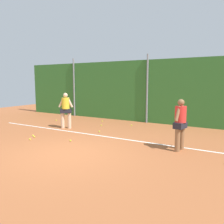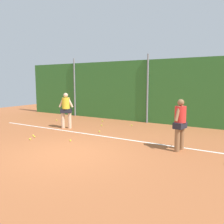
% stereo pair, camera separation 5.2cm
% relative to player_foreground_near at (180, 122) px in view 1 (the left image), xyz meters
% --- Properties ---
extents(ground_plane, '(27.21, 27.21, 0.00)m').
position_rel_player_foreground_near_xyz_m(ground_plane, '(-2.93, -0.16, -0.95)').
color(ground_plane, '#A85B33').
extents(hedge_fence_backdrop, '(17.69, 0.25, 3.41)m').
position_rel_player_foreground_near_xyz_m(hedge_fence_backdrop, '(-2.93, 4.47, 0.76)').
color(hedge_fence_backdrop, '#33702D').
rests_on(hedge_fence_backdrop, ground_plane).
extents(fence_post_left, '(0.10, 0.10, 3.71)m').
position_rel_player_foreground_near_xyz_m(fence_post_left, '(-8.03, 4.30, 0.91)').
color(fence_post_left, gray).
rests_on(fence_post_left, ground_plane).
extents(fence_post_center, '(0.10, 0.10, 3.71)m').
position_rel_player_foreground_near_xyz_m(fence_post_center, '(-2.93, 4.30, 0.91)').
color(fence_post_center, gray).
rests_on(fence_post_center, ground_plane).
extents(court_baseline_paint, '(12.93, 0.10, 0.01)m').
position_rel_player_foreground_near_xyz_m(court_baseline_paint, '(-2.93, 0.37, -0.94)').
color(court_baseline_paint, white).
rests_on(court_baseline_paint, ground_plane).
extents(player_foreground_near, '(0.37, 0.79, 1.69)m').
position_rel_player_foreground_near_xyz_m(player_foreground_near, '(0.00, 0.00, 0.00)').
color(player_foreground_near, '#8C603D').
rests_on(player_foreground_near, ground_plane).
extents(player_midcourt, '(0.67, 0.48, 1.71)m').
position_rel_player_foreground_near_xyz_m(player_midcourt, '(-5.68, 0.86, 0.01)').
color(player_midcourt, beige).
rests_on(player_midcourt, ground_plane).
extents(tennis_ball_0, '(0.07, 0.07, 0.07)m').
position_rel_player_foreground_near_xyz_m(tennis_ball_0, '(-8.19, 3.20, -0.92)').
color(tennis_ball_0, '#CCDB33').
rests_on(tennis_ball_0, ground_plane).
extents(tennis_ball_1, '(0.07, 0.07, 0.07)m').
position_rel_player_foreground_near_xyz_m(tennis_ball_1, '(-3.85, -0.96, -0.92)').
color(tennis_ball_1, '#CCDB33').
rests_on(tennis_ball_1, ground_plane).
extents(tennis_ball_2, '(0.07, 0.07, 0.07)m').
position_rel_player_foreground_near_xyz_m(tennis_ball_2, '(-3.21, 2.98, -0.92)').
color(tennis_ball_2, '#CCDB33').
rests_on(tennis_ball_2, ground_plane).
extents(tennis_ball_4, '(0.07, 0.07, 0.07)m').
position_rel_player_foreground_near_xyz_m(tennis_ball_4, '(-4.53, 2.20, -0.92)').
color(tennis_ball_4, '#CCDB33').
rests_on(tennis_ball_4, ground_plane).
extents(tennis_ball_5, '(0.07, 0.07, 0.07)m').
position_rel_player_foreground_near_xyz_m(tennis_ball_5, '(-5.51, -1.24, -0.92)').
color(tennis_ball_5, '#CCDB33').
rests_on(tennis_ball_5, ground_plane).
extents(tennis_ball_6, '(0.07, 0.07, 0.07)m').
position_rel_player_foreground_near_xyz_m(tennis_ball_6, '(-5.19, 3.29, -0.92)').
color(tennis_ball_6, '#CCDB33').
rests_on(tennis_ball_6, ground_plane).
extents(tennis_ball_7, '(0.07, 0.07, 0.07)m').
position_rel_player_foreground_near_xyz_m(tennis_ball_7, '(-5.74, -1.12, -0.92)').
color(tennis_ball_7, '#CCDB33').
rests_on(tennis_ball_7, ground_plane).
extents(tennis_ball_8, '(0.07, 0.07, 0.07)m').
position_rel_player_foreground_near_xyz_m(tennis_ball_8, '(-3.81, 0.93, -0.92)').
color(tennis_ball_8, '#CCDB33').
rests_on(tennis_ball_8, ground_plane).
extents(tennis_ball_9, '(0.07, 0.07, 0.07)m').
position_rel_player_foreground_near_xyz_m(tennis_ball_9, '(-5.33, -1.61, -0.92)').
color(tennis_ball_9, '#CCDB33').
rests_on(tennis_ball_9, ground_plane).
extents(tennis_ball_10, '(0.07, 0.07, 0.07)m').
position_rel_player_foreground_near_xyz_m(tennis_ball_10, '(-7.64, 2.18, -0.92)').
color(tennis_ball_10, '#CCDB33').
rests_on(tennis_ball_10, ground_plane).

